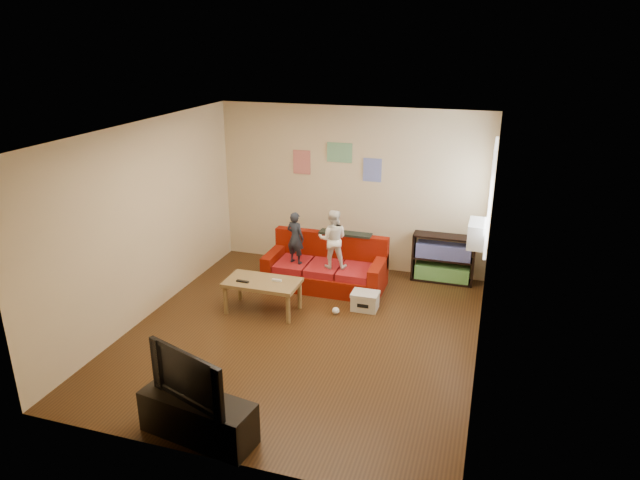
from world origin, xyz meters
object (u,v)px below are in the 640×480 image
(child_b, at_px, (333,239))
(television, at_px, (194,373))
(sofa, at_px, (326,269))
(bookshelf, at_px, (443,261))
(tv_stand, at_px, (198,417))
(coffee_table, at_px, (262,285))
(file_box, at_px, (365,301))
(child_a, at_px, (295,238))

(child_b, distance_m, television, 3.70)
(sofa, bearing_deg, bookshelf, 22.14)
(tv_stand, bearing_deg, child_b, 94.36)
(child_b, height_order, bookshelf, child_b)
(child_b, relative_size, coffee_table, 0.87)
(coffee_table, bearing_deg, bookshelf, 38.38)
(tv_stand, bearing_deg, file_box, 82.68)
(coffee_table, relative_size, bookshelf, 1.08)
(child_b, xyz_separation_m, bookshelf, (1.59, 0.87, -0.50))
(file_box, distance_m, tv_stand, 3.33)
(child_a, relative_size, coffee_table, 0.78)
(sofa, relative_size, television, 1.91)
(child_b, xyz_separation_m, file_box, (0.64, -0.49, -0.71))
(file_box, relative_size, tv_stand, 0.33)
(file_box, bearing_deg, tv_stand, -106.31)
(television, bearing_deg, bookshelf, 87.38)
(tv_stand, bearing_deg, bookshelf, 76.51)
(bookshelf, xyz_separation_m, file_box, (-0.95, -1.36, -0.21))
(sofa, bearing_deg, coffee_table, -117.73)
(child_b, distance_m, tv_stand, 3.75)
(sofa, distance_m, bookshelf, 1.87)
(sofa, height_order, file_box, sofa)
(child_b, distance_m, bookshelf, 1.88)
(coffee_table, xyz_separation_m, tv_stand, (0.45, -2.70, -0.18))
(child_a, height_order, television, child_a)
(bookshelf, relative_size, tv_stand, 0.82)
(file_box, bearing_deg, child_a, 158.33)
(child_a, xyz_separation_m, child_b, (0.60, 0.00, 0.04))
(child_a, bearing_deg, television, 110.53)
(bookshelf, relative_size, television, 1.00)
(sofa, height_order, television, television)
(file_box, bearing_deg, coffee_table, -160.51)
(bookshelf, bearing_deg, tv_stand, -112.49)
(child_a, distance_m, tv_stand, 3.74)
(coffee_table, distance_m, file_box, 1.49)
(child_a, relative_size, child_b, 0.90)
(child_b, relative_size, television, 0.94)
(child_b, bearing_deg, bookshelf, -163.13)
(child_a, bearing_deg, tv_stand, 110.53)
(child_b, relative_size, bookshelf, 0.94)
(bookshelf, xyz_separation_m, tv_stand, (-1.88, -4.55, -0.13))
(coffee_table, relative_size, file_box, 2.72)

